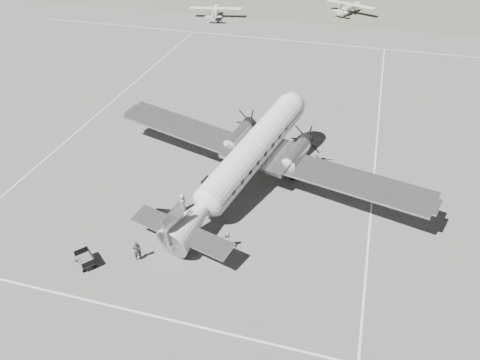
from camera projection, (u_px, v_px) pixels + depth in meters
The scene contains 13 objects.
ground at pixel (227, 190), 40.03m from camera, with size 260.00×260.00×0.00m, color #61615F.
taxi_line_near at pixel (161, 318), 28.98m from camera, with size 60.00×0.15×0.01m, color silver.
taxi_line_right at pixel (371, 214), 37.36m from camera, with size 0.15×80.00×0.01m, color silver.
taxi_line_left at pixel (99, 113), 51.93m from camera, with size 0.15×60.00×0.01m, color silver.
taxi_line_horizon at pixel (304, 42), 71.60m from camera, with size 90.00×0.15×0.01m, color silver.
dc3_airliner at pixel (247, 160), 38.60m from camera, with size 30.04×20.84×5.72m, color silver, non-canonical shape.
light_plane_left at pixel (216, 12), 81.51m from camera, with size 9.14×7.41×1.90m, color silver, non-canonical shape.
light_plane_right at pixel (350, 8), 83.53m from camera, with size 9.33×7.57×1.94m, color silver, non-canonical shape.
baggage_cart_near at pixel (166, 219), 36.04m from camera, with size 1.88×1.33×1.06m, color #555555, non-canonical shape.
baggage_cart_far at pixel (85, 260), 32.48m from camera, with size 1.65×1.16×0.93m, color #555555, non-canonical shape.
ground_crew at pixel (137, 251), 32.73m from camera, with size 0.59×0.39×1.62m, color #323232.
ramp_agent at pixel (228, 240), 33.68m from camera, with size 0.73×0.57×1.51m, color silver.
passenger at pixel (182, 202), 37.34m from camera, with size 0.76×0.49×1.55m, color #B5B5B2.
Camera 1 is at (9.82, -30.83, 23.61)m, focal length 35.00 mm.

